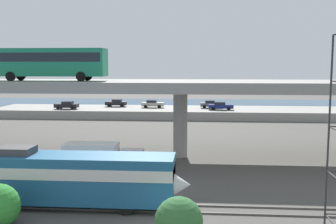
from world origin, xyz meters
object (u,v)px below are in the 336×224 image
(parked_car_1, at_px, (221,106))
(parked_car_4, at_px, (211,104))
(parked_car_3, at_px, (116,103))
(transit_bus_on_overpass, at_px, (49,61))
(parked_car_2, at_px, (67,105))
(parked_car_0, at_px, (153,104))
(train_locomotive, at_px, (68,176))
(service_truck_west, at_px, (101,159))

(parked_car_1, relative_size, parked_car_4, 1.11)
(parked_car_3, height_order, parked_car_4, same)
(transit_bus_on_overpass, height_order, parked_car_2, transit_bus_on_overpass)
(parked_car_4, bearing_deg, parked_car_2, -171.66)
(parked_car_1, xyz_separation_m, parked_car_3, (-20.73, 4.44, -0.00))
(parked_car_2, xyz_separation_m, parked_car_3, (8.44, 5.33, -0.00))
(parked_car_0, bearing_deg, parked_car_1, -12.81)
(parked_car_1, distance_m, parked_car_3, 21.20)
(train_locomotive, xyz_separation_m, parked_car_1, (12.96, 48.87, 0.13))
(parked_car_0, relative_size, parked_car_2, 0.99)
(service_truck_west, height_order, parked_car_4, parked_car_4)
(train_locomotive, distance_m, parked_car_0, 51.86)
(parked_car_1, height_order, parked_car_2, same)
(transit_bus_on_overpass, height_order, parked_car_1, transit_bus_on_overpass)
(service_truck_west, distance_m, parked_car_2, 43.97)
(train_locomotive, height_order, parked_car_0, train_locomotive)
(parked_car_0, distance_m, parked_car_3, 7.70)
(parked_car_3, bearing_deg, transit_bus_on_overpass, 91.52)
(service_truck_west, height_order, parked_car_0, parked_car_0)
(train_locomotive, relative_size, parked_car_2, 4.00)
(parked_car_4, bearing_deg, parked_car_3, 176.04)
(parked_car_0, xyz_separation_m, parked_car_3, (-7.57, 1.45, -0.00))
(train_locomotive, xyz_separation_m, parked_car_4, (11.21, 52.00, 0.13))
(transit_bus_on_overpass, xyz_separation_m, parked_car_4, (17.96, 36.98, -7.93))
(parked_car_0, bearing_deg, transit_bus_on_overpass, -100.08)
(parked_car_4, bearing_deg, service_truck_west, -103.42)
(parked_car_0, height_order, parked_car_4, same)
(parked_car_1, distance_m, parked_car_4, 3.59)
(parked_car_1, bearing_deg, parked_car_0, 167.19)
(parked_car_3, bearing_deg, parked_car_1, 167.91)
(service_truck_west, bearing_deg, transit_bus_on_overpass, 133.51)
(parked_car_0, height_order, parked_car_3, same)
(train_locomotive, height_order, parked_car_4, train_locomotive)
(parked_car_0, xyz_separation_m, parked_car_4, (11.41, 0.13, -0.00))
(train_locomotive, bearing_deg, transit_bus_on_overpass, 114.19)
(train_locomotive, xyz_separation_m, parked_car_0, (-0.20, 51.86, 0.13))
(parked_car_3, bearing_deg, parked_car_0, 169.18)
(train_locomotive, distance_m, service_truck_west, 7.37)
(train_locomotive, relative_size, parked_car_1, 3.83)
(parked_car_2, relative_size, parked_car_4, 1.07)
(parked_car_0, bearing_deg, service_truck_west, -89.04)
(transit_bus_on_overpass, relative_size, parked_car_1, 2.61)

